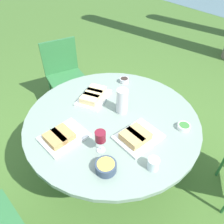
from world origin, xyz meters
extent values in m
plane|color=#446B2B|center=(0.00, 0.00, 0.00)|extent=(40.00, 40.00, 0.00)
cylinder|color=#4C4C51|center=(0.00, 0.00, 0.01)|extent=(0.55, 0.55, 0.02)
cylinder|color=#4C4C51|center=(0.00, 0.00, 0.36)|extent=(0.11, 0.11, 0.68)
cylinder|color=gray|center=(0.00, 0.00, 0.71)|extent=(1.41, 1.41, 0.03)
cylinder|color=#2D6B38|center=(-0.06, -0.95, 0.22)|extent=(0.03, 0.03, 0.43)
cylinder|color=#2D6B38|center=(0.67, 0.82, 0.22)|extent=(0.03, 0.03, 0.43)
cube|color=#2D6B38|center=(-1.16, 0.15, 0.45)|extent=(0.47, 0.49, 0.04)
cube|color=#2D6B38|center=(-1.35, 0.18, 0.68)|extent=(0.09, 0.44, 0.42)
cylinder|color=#2D6B38|center=(-1.00, -0.07, 0.22)|extent=(0.03, 0.03, 0.43)
cylinder|color=#2D6B38|center=(-0.95, 0.32, 0.22)|extent=(0.03, 0.03, 0.43)
cylinder|color=#2D6B38|center=(-1.37, -0.02, 0.22)|extent=(0.03, 0.03, 0.43)
cylinder|color=#2D6B38|center=(-1.32, 0.37, 0.22)|extent=(0.03, 0.03, 0.43)
cylinder|color=silver|center=(-0.01, 0.11, 0.84)|extent=(0.10, 0.10, 0.22)
cone|color=silver|center=(0.03, 0.11, 0.93)|extent=(0.02, 0.02, 0.03)
cylinder|color=silver|center=(0.23, -0.26, 0.74)|extent=(0.06, 0.06, 0.01)
cylinder|color=silver|center=(0.23, -0.26, 0.79)|extent=(0.01, 0.01, 0.10)
cylinder|color=maroon|center=(0.23, -0.26, 0.87)|extent=(0.07, 0.07, 0.08)
cube|color=white|center=(-0.30, 0.02, 0.74)|extent=(0.36, 0.39, 0.02)
cube|color=#E0C184|center=(-0.34, 0.08, 0.78)|extent=(0.18, 0.17, 0.05)
cube|color=#E0C184|center=(-0.30, 0.02, 0.78)|extent=(0.18, 0.17, 0.05)
cube|color=#E0C184|center=(-0.26, -0.05, 0.78)|extent=(0.18, 0.17, 0.05)
cube|color=white|center=(0.30, 0.03, 0.74)|extent=(0.28, 0.33, 0.02)
cube|color=tan|center=(0.30, -0.05, 0.78)|extent=(0.17, 0.12, 0.05)
cube|color=tan|center=(0.30, 0.03, 0.78)|extent=(0.17, 0.12, 0.05)
cube|color=white|center=(-0.03, -0.42, 0.74)|extent=(0.29, 0.35, 0.02)
cube|color=#B2844C|center=(-0.02, -0.49, 0.77)|extent=(0.18, 0.13, 0.04)
cube|color=#B2844C|center=(-0.03, -0.42, 0.77)|extent=(0.18, 0.13, 0.04)
cylinder|color=#334256|center=(0.38, -0.33, 0.76)|extent=(0.14, 0.14, 0.06)
cylinder|color=#E0C147|center=(0.38, -0.33, 0.78)|extent=(0.11, 0.11, 0.03)
cylinder|color=white|center=(0.43, 0.37, 0.75)|extent=(0.10, 0.10, 0.04)
cylinder|color=#387533|center=(0.43, 0.37, 0.76)|extent=(0.08, 0.08, 0.02)
cylinder|color=silver|center=(-0.35, 0.41, 0.76)|extent=(0.09, 0.09, 0.05)
cylinder|color=#2D231E|center=(-0.35, 0.41, 0.77)|extent=(0.07, 0.07, 0.02)
cylinder|color=silver|center=(0.54, -0.07, 0.77)|extent=(0.08, 0.08, 0.08)
camera|label=1|loc=(1.06, -0.78, 1.93)|focal=35.00mm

